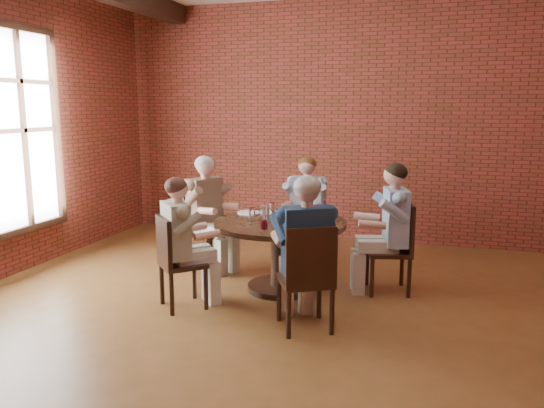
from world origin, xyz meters
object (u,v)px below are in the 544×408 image
(diner_b, at_px, (306,210))
(chair_d, at_px, (175,259))
(chair_c, at_px, (204,226))
(diner_e, at_px, (305,253))
(diner_a, at_px, (389,229))
(diner_d, at_px, (182,243))
(diner_c, at_px, (208,213))
(dining_table, at_px, (280,241))
(chair_b, at_px, (307,221))
(chair_e, at_px, (308,275))
(chair_a, at_px, (397,244))
(smartphone, at_px, (301,228))

(diner_b, relative_size, chair_d, 1.45)
(chair_c, xyz_separation_m, diner_e, (1.59, -1.39, 0.16))
(diner_a, height_order, diner_d, diner_a)
(diner_b, height_order, diner_c, diner_c)
(chair_c, bearing_deg, chair_d, -142.33)
(dining_table, distance_m, diner_a, 1.14)
(diner_a, bearing_deg, diner_e, -42.45)
(diner_d, height_order, diner_e, diner_e)
(chair_c, bearing_deg, chair_b, -33.75)
(diner_c, height_order, diner_d, diner_c)
(chair_b, xyz_separation_m, diner_b, (-0.00, -0.08, 0.15))
(chair_b, xyz_separation_m, chair_e, (0.52, -2.14, 0.01))
(diner_c, distance_m, diner_d, 1.25)
(diner_a, relative_size, diner_e, 1.00)
(diner_c, relative_size, diner_d, 1.06)
(chair_a, bearing_deg, smartphone, -71.71)
(dining_table, xyz_separation_m, chair_e, (0.53, -0.95, -0.02))
(chair_d, xyz_separation_m, diner_e, (1.29, -0.08, 0.18))
(chair_d, bearing_deg, chair_e, -141.13)
(chair_d, bearing_deg, diner_d, -90.00)
(chair_b, distance_m, chair_d, 2.15)
(dining_table, bearing_deg, smartphone, -42.96)
(dining_table, distance_m, diner_d, 1.06)
(diner_a, distance_m, diner_d, 2.11)
(diner_a, height_order, chair_b, diner_a)
(chair_a, relative_size, diner_a, 0.70)
(chair_b, distance_m, diner_e, 2.13)
(chair_b, distance_m, chair_c, 1.30)
(dining_table, bearing_deg, chair_b, 89.80)
(diner_a, bearing_deg, chair_a, 90.00)
(diner_e, bearing_deg, dining_table, -90.00)
(diner_c, bearing_deg, chair_c, 90.00)
(chair_a, distance_m, chair_d, 2.27)
(diner_b, xyz_separation_m, chair_e, (0.52, -2.06, -0.14))
(chair_d, bearing_deg, diner_a, -104.62)
(diner_d, distance_m, smartphone, 1.15)
(diner_b, xyz_separation_m, smartphone, (0.28, -1.38, 0.10))
(diner_d, relative_size, diner_e, 0.94)
(diner_c, bearing_deg, smartphone, -94.63)
(dining_table, bearing_deg, diner_d, -135.56)
(chair_b, relative_size, chair_e, 0.97)
(chair_c, height_order, diner_d, diner_d)
(diner_d, height_order, chair_e, diner_d)
(diner_b, height_order, diner_d, diner_b)
(smartphone, bearing_deg, diner_c, 149.37)
(chair_b, relative_size, diner_c, 0.69)
(diner_c, distance_m, smartphone, 1.51)
(chair_d, xyz_separation_m, chair_e, (1.34, -0.16, 0.02))
(diner_a, relative_size, chair_c, 1.43)
(chair_a, height_order, diner_e, diner_e)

